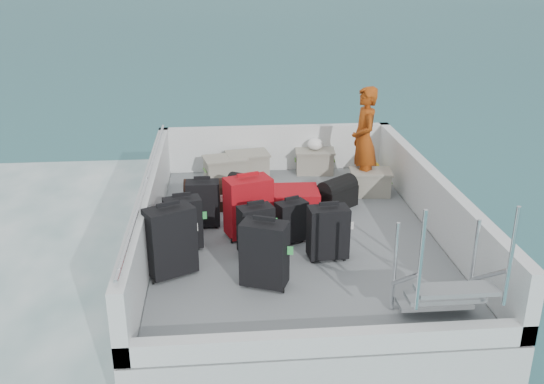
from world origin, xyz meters
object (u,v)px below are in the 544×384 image
Objects in this scene: crate_2 at (315,162)px; suitcase_7 at (291,222)px; suitcase_0 at (171,242)px; suitcase_1 at (183,224)px; suitcase_6 at (328,233)px; suitcase_2 at (203,204)px; crate_3 at (370,183)px; suitcase_5 at (248,207)px; suitcase_3 at (264,255)px; suitcase_4 at (256,230)px; passenger at (364,140)px; suitcase_8 at (287,201)px; crate_1 at (248,166)px; crate_0 at (225,170)px.

suitcase_7 is at bearing -105.06° from crate_2.
suitcase_0 is 1.35× the size of crate_2.
suitcase_1 is 1.65m from suitcase_6.
suitcase_2 is at bearing 139.54° from suitcase_6.
suitcase_5 is at bearing -145.81° from crate_3.
suitcase_5 is at bearing 116.60° from suitcase_3.
suitcase_4 is at bearing -3.31° from suitcase_0.
suitcase_0 is at bearing -103.44° from suitcase_2.
passenger is at bearing 25.14° from suitcase_2.
suitcase_8 is 1.70m from crate_2.
crate_1 reaches higher than crate_3.
crate_0 is 1.43m from crate_2.
suitcase_5 is 2.51m from crate_2.
suitcase_2 is 1.02m from suitcase_4.
suitcase_7 is at bearing 13.60° from suitcase_4.
suitcase_7 is 0.87× the size of crate_0.
suitcase_5 is (0.55, -0.33, 0.07)m from suitcase_2.
suitcase_3 is 1.15× the size of suitcase_6.
suitcase_6 is at bearing -57.22° from suitcase_5.
crate_1 is (-0.39, 2.34, -0.07)m from suitcase_7.
suitcase_2 is at bearing 108.62° from suitcase_4.
suitcase_6 is at bearing -74.64° from suitcase_7.
suitcase_4 is at bearing -101.97° from suitcase_5.
suitcase_8 is 1.49m from passenger.
crate_3 is 0.62m from passenger.
suitcase_5 is at bearing 19.02° from suitcase_0.
suitcase_3 is at bearing -83.74° from crate_0.
suitcase_0 is 1.29× the size of crate_1.
suitcase_3 is 0.93m from suitcase_6.
suitcase_5 reaches higher than crate_2.
suitcase_1 is at bearing 53.30° from suitcase_0.
suitcase_2 is at bearing 48.24° from suitcase_0.
suitcase_4 is at bearing -53.14° from suitcase_2.
suitcase_7 is at bearing -1.01° from suitcase_0.
crate_0 is (-0.35, 3.15, -0.17)m from suitcase_3.
suitcase_1 is 2.29m from crate_0.
suitcase_1 reaches higher than crate_1.
suitcase_5 reaches higher than suitcase_3.
suitcase_0 is at bearing -102.17° from crate_0.
crate_1 is (0.04, 2.60, -0.11)m from suitcase_4.
suitcase_5 is at bearing 79.10° from suitcase_4.
suitcase_0 is 1.01m from suitcase_3.
crate_2 reaches higher than suitcase_8.
crate_0 is 0.99× the size of crate_1.
suitcase_3 is 1.23m from suitcase_5.
suitcase_0 is at bearing 139.99° from suitcase_8.
crate_1 is 0.39× the size of passenger.
suitcase_0 is 1.09× the size of suitcase_3.
passenger reaches higher than suitcase_8.
suitcase_4 is 1.06× the size of crate_3.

